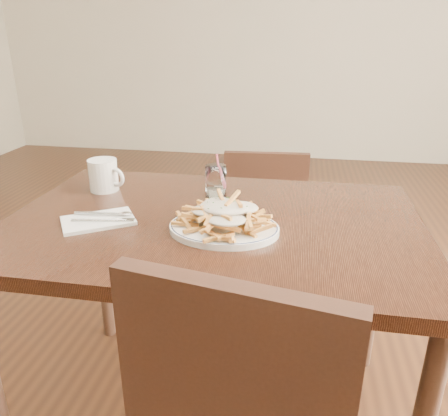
% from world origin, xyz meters
% --- Properties ---
extents(floor, '(7.00, 7.00, 0.00)m').
position_xyz_m(floor, '(0.00, 0.00, 0.00)').
color(floor, black).
rests_on(floor, ground).
extents(table, '(1.20, 0.80, 0.75)m').
position_xyz_m(table, '(0.00, 0.00, 0.67)').
color(table, black).
rests_on(table, ground).
extents(chair_far, '(0.39, 0.39, 0.78)m').
position_xyz_m(chair_far, '(0.10, 0.74, 0.44)').
color(chair_far, black).
rests_on(chair_far, ground).
extents(fries_plate, '(0.33, 0.29, 0.02)m').
position_xyz_m(fries_plate, '(0.05, -0.08, 0.76)').
color(fries_plate, white).
rests_on(fries_plate, table).
extents(loaded_fries, '(0.30, 0.26, 0.07)m').
position_xyz_m(loaded_fries, '(0.05, -0.08, 0.81)').
color(loaded_fries, '#BF833A').
rests_on(loaded_fries, fries_plate).
extents(napkin, '(0.24, 0.22, 0.01)m').
position_xyz_m(napkin, '(-0.32, -0.08, 0.75)').
color(napkin, silver).
rests_on(napkin, table).
extents(cutlery, '(0.20, 0.09, 0.01)m').
position_xyz_m(cutlery, '(-0.32, -0.08, 0.76)').
color(cutlery, silver).
rests_on(cutlery, napkin).
extents(water_glass, '(0.07, 0.07, 0.15)m').
position_xyz_m(water_glass, '(-0.03, 0.17, 0.80)').
color(water_glass, white).
rests_on(water_glass, table).
extents(coffee_mug, '(0.14, 0.10, 0.11)m').
position_xyz_m(coffee_mug, '(-0.41, 0.18, 0.80)').
color(coffee_mug, white).
rests_on(coffee_mug, table).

